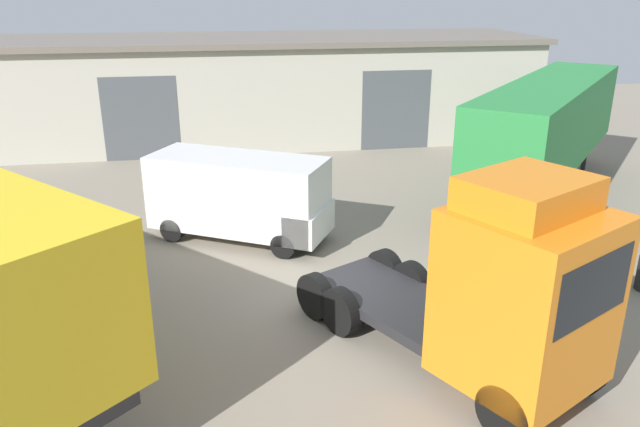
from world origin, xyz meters
name	(u,v)px	position (x,y,z in m)	size (l,w,h in m)	color
ground_plane	(331,299)	(0.00, 0.00, 0.00)	(60.00, 60.00, 0.00)	gray
warehouse_building	(265,88)	(0.00, 17.45, 2.44)	(26.25, 7.41, 4.86)	#B7B2A3
tractor_unit_orange	(502,291)	(2.45, -3.91, 2.02)	(5.22, 6.82, 4.28)	orange
container_trailer_green	(547,125)	(8.92, 6.46, 2.61)	(9.90, 10.71, 4.10)	#28843D
delivery_van_white	(243,196)	(-1.86, 4.23, 1.38)	(5.60, 4.34, 2.54)	silver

